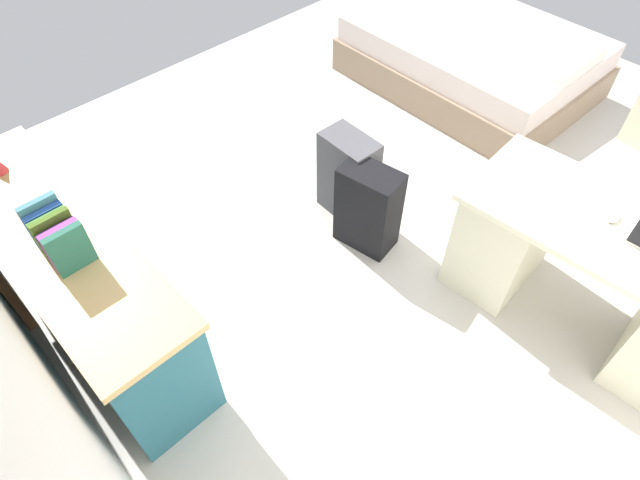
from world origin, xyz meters
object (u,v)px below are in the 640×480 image
computer_mouse (613,216)px  credenza (80,281)px  desk (592,274)px  bed (473,58)px  suitcase_spare_grey (348,176)px  suitcase_black (368,208)px  office_chair (632,175)px

computer_mouse → credenza: bearing=44.9°
credenza → desk: bearing=-132.8°
bed → suitcase_spare_grey: (-0.34, 1.85, 0.05)m
suitcase_black → computer_mouse: computer_mouse is taller
bed → suitcase_black: bearing=107.6°
desk → suitcase_spare_grey: (1.48, 0.31, -0.09)m
computer_mouse → suitcase_black: bearing=18.2°
office_chair → suitcase_spare_grey: office_chair is taller
credenza → suitcase_black: bearing=-111.8°
desk → computer_mouse: (0.06, -0.04, 0.36)m
credenza → suitcase_black: 1.66m
suitcase_spare_grey → computer_mouse: size_ratio=5.92×
desk → suitcase_black: bearing=19.4°
suitcase_black → office_chair: bearing=-137.8°
suitcase_black → suitcase_spare_grey: bearing=-31.3°
credenza → computer_mouse: (-1.75, -2.00, 0.37)m
desk → credenza: (1.81, 1.96, -0.00)m
suitcase_spare_grey → computer_mouse: (-1.41, -0.35, 0.45)m
desk → suitcase_spare_grey: 1.51m
office_chair → bed: (1.62, -0.69, -0.18)m
office_chair → computer_mouse: 0.88m
desk → suitcase_black: size_ratio=2.57×
credenza → bed: (0.01, -3.50, -0.13)m
credenza → office_chair: bearing=-119.9°
suitcase_black → desk: bearing=-170.3°
desk → suitcase_spare_grey: size_ratio=2.51×
suitcase_black → computer_mouse: bearing=-167.5°
desk → bed: (1.82, -1.54, -0.14)m
desk → computer_mouse: bearing=-33.1°
desk → office_chair: (0.20, -0.85, 0.04)m
desk → computer_mouse: 0.37m
office_chair → suitcase_spare_grey: (1.28, 1.16, -0.12)m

